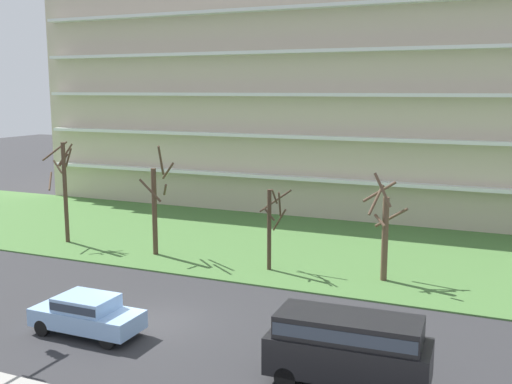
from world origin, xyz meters
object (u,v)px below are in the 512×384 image
tree_right (384,229)px  sedan_blue_near_left (87,313)px  tree_center (271,224)px  van_black_center_left (348,344)px  tree_far_left (64,186)px  tree_left (156,205)px

tree_right → sedan_blue_near_left: tree_right is taller
tree_center → van_black_center_left: tree_center is taller
tree_center → sedan_blue_near_left: size_ratio=1.01×
tree_far_left → van_black_center_left: tree_far_left is taller
tree_right → tree_left: bearing=-178.1°
tree_right → tree_center: bearing=-174.3°
tree_right → van_black_center_left: bearing=-83.9°
tree_right → sedan_blue_near_left: (-9.20, -11.27, -1.78)m
tree_left → tree_center: (7.13, -0.14, -0.50)m
tree_far_left → sedan_blue_near_left: size_ratio=1.43×
tree_left → van_black_center_left: size_ratio=1.21×
van_black_center_left → tree_center: bearing=120.3°
tree_left → sedan_blue_near_left: bearing=-71.1°
tree_center → tree_right: size_ratio=0.81×
tree_left → tree_right: 12.92m
tree_far_left → tree_center: 13.95m
tree_left → van_black_center_left: tree_left is taller
tree_far_left → tree_left: size_ratio=0.98×
sedan_blue_near_left → tree_right: bearing=50.7°
tree_left → van_black_center_left: bearing=-37.5°
tree_far_left → tree_center: bearing=-1.6°
tree_left → sedan_blue_near_left: 11.64m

